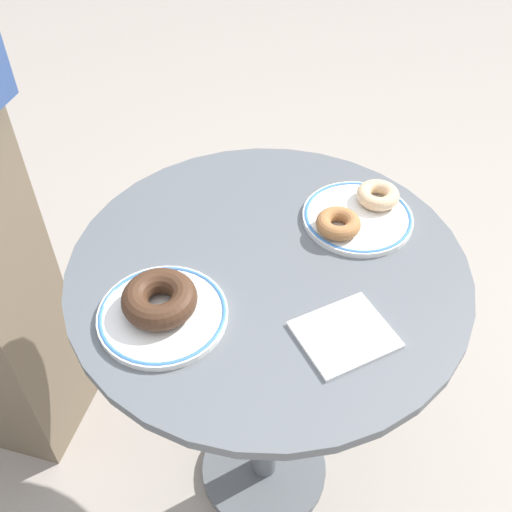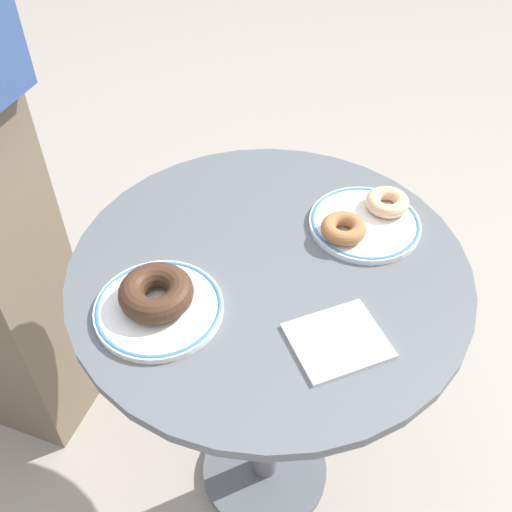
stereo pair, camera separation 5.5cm
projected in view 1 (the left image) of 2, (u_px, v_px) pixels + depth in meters
name	position (u px, v px, depth m)	size (l,w,h in m)	color
ground_plane	(264.00, 473.00, 1.44)	(7.00, 7.00, 0.02)	#9E9389
cafe_table	(267.00, 342.00, 1.08)	(0.63, 0.63, 0.70)	#565B60
plate_left	(163.00, 314.00, 0.86)	(0.19, 0.19, 0.01)	white
plate_right	(358.00, 217.00, 1.01)	(0.18, 0.18, 0.01)	white
donut_chocolate	(159.00, 299.00, 0.85)	(0.11, 0.11, 0.04)	#422819
donut_glazed	(380.00, 196.00, 1.02)	(0.07, 0.07, 0.02)	#E0B789
donut_cinnamon	(338.00, 223.00, 0.97)	(0.07, 0.07, 0.02)	#A36B3D
paper_napkin	(342.00, 336.00, 0.84)	(0.13, 0.11, 0.01)	white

